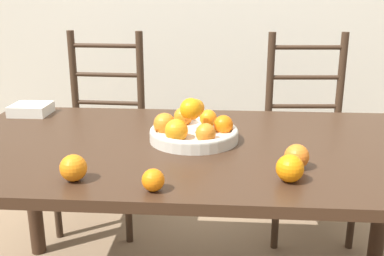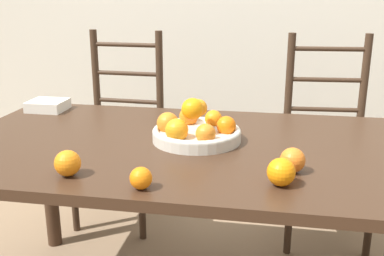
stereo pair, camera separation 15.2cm
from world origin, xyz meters
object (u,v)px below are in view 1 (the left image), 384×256
at_px(fruit_bowl, 193,129).
at_px(book_stack, 31,109).
at_px(orange_loose_1, 73,168).
at_px(orange_loose_3, 153,180).
at_px(chair_right, 308,141).
at_px(orange_loose_0, 290,168).
at_px(chair_left, 102,136).
at_px(orange_loose_2, 297,156).

relative_size(fruit_bowl, book_stack, 1.99).
distance_m(orange_loose_1, orange_loose_3, 0.24).
distance_m(chair_right, book_stack, 1.38).
bearing_deg(orange_loose_0, chair_left, 128.12).
bearing_deg(orange_loose_1, chair_right, 52.26).
xyz_separation_m(fruit_bowl, chair_right, (0.55, 0.73, -0.28)).
relative_size(fruit_bowl, orange_loose_2, 4.23).
height_order(chair_left, book_stack, chair_left).
bearing_deg(orange_loose_0, orange_loose_1, -176.32).
distance_m(orange_loose_2, chair_right, 1.03).
bearing_deg(chair_right, orange_loose_3, -122.35).
bearing_deg(book_stack, chair_left, 65.38).
bearing_deg(chair_left, orange_loose_0, -49.36).
relative_size(orange_loose_1, chair_right, 0.07).
distance_m(orange_loose_3, chair_left, 1.29).
relative_size(chair_left, book_stack, 6.50).
height_order(orange_loose_2, book_stack, orange_loose_2).
relative_size(fruit_bowl, chair_left, 0.31).
relative_size(orange_loose_1, chair_left, 0.07).
bearing_deg(book_stack, orange_loose_2, -27.41).
bearing_deg(fruit_bowl, orange_loose_0, -48.94).
distance_m(orange_loose_2, chair_left, 1.34).
xyz_separation_m(fruit_bowl, orange_loose_0, (0.30, -0.34, -0.00)).
distance_m(orange_loose_0, book_stack, 1.23).
bearing_deg(chair_left, chair_right, 2.51).
relative_size(fruit_bowl, chair_right, 0.31).
distance_m(orange_loose_0, orange_loose_2, 0.11).
relative_size(orange_loose_3, chair_left, 0.06).
distance_m(orange_loose_0, orange_loose_3, 0.39).
bearing_deg(fruit_bowl, orange_loose_3, -99.82).
height_order(orange_loose_3, book_stack, orange_loose_3).
relative_size(fruit_bowl, orange_loose_3, 5.13).
xyz_separation_m(chair_right, book_stack, (-1.29, -0.42, 0.26)).
bearing_deg(fruit_bowl, chair_right, 52.98).
bearing_deg(chair_right, fruit_bowl, -131.12).
xyz_separation_m(orange_loose_2, chair_right, (0.22, 0.97, -0.27)).
relative_size(orange_loose_1, orange_loose_2, 1.02).
distance_m(orange_loose_0, chair_right, 1.14).
bearing_deg(chair_left, book_stack, -112.10).
height_order(fruit_bowl, book_stack, fruit_bowl).
relative_size(fruit_bowl, orange_loose_0, 4.02).
xyz_separation_m(orange_loose_1, chair_right, (0.86, 1.12, -0.27)).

